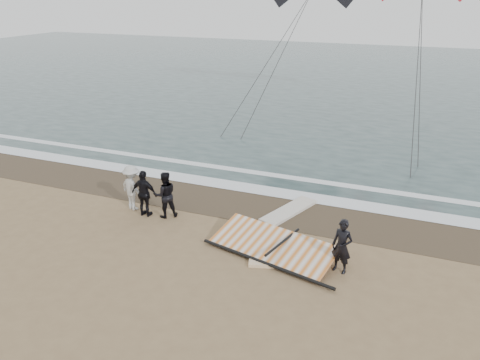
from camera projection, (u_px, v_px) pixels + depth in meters
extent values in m
plane|color=#8C704C|center=(243.00, 278.00, 12.97)|extent=(120.00, 120.00, 0.00)
cube|color=#233838|center=(378.00, 79.00, 41.32)|extent=(120.00, 54.00, 0.02)
cube|color=#4C3D2B|center=(288.00, 211.00, 16.84)|extent=(120.00, 2.80, 0.01)
cube|color=white|center=(298.00, 196.00, 18.03)|extent=(120.00, 0.90, 0.01)
cube|color=white|center=(309.00, 180.00, 19.49)|extent=(120.00, 0.45, 0.01)
imported|color=black|center=(342.00, 246.00, 12.98)|extent=(0.67, 0.52, 1.61)
cube|color=silver|center=(263.00, 243.00, 14.61)|extent=(1.47, 2.75, 0.11)
cube|color=beige|center=(289.00, 211.00, 16.74)|extent=(1.55, 2.69, 0.11)
imported|color=black|center=(165.00, 195.00, 16.15)|extent=(1.03, 1.00, 1.67)
imported|color=black|center=(145.00, 194.00, 16.22)|extent=(0.99, 0.42, 1.68)
imported|color=beige|center=(132.00, 188.00, 16.72)|extent=(1.23, 0.96, 1.67)
cube|color=black|center=(273.00, 241.00, 14.76)|extent=(2.69, 1.23, 0.10)
cube|color=orange|center=(273.00, 244.00, 14.08)|extent=(4.07, 2.35, 0.40)
cylinder|color=black|center=(264.00, 263.00, 13.48)|extent=(4.33, 1.15, 0.10)
cylinder|color=black|center=(283.00, 242.00, 13.92)|extent=(0.53, 1.88, 0.08)
cylinder|color=#262626|center=(421.00, 61.00, 24.54)|extent=(0.04, 0.04, 13.85)
cylinder|color=#262626|center=(418.00, 62.00, 23.94)|extent=(0.04, 0.04, 15.07)
cylinder|color=#262626|center=(272.00, 55.00, 28.25)|extent=(0.04, 0.04, 13.53)
cylinder|color=#262626|center=(281.00, 56.00, 28.04)|extent=(0.04, 0.04, 13.44)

